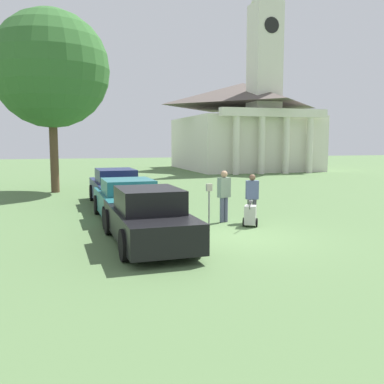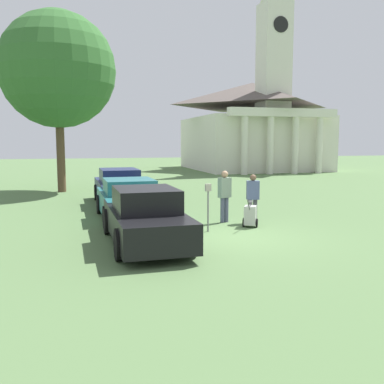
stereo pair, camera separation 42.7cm
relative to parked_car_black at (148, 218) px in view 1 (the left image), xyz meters
name	(u,v)px [view 1 (the left image)]	position (x,y,z in m)	size (l,w,h in m)	color
ground_plane	(230,237)	(2.43, 0.18, -0.70)	(120.00, 120.00, 0.00)	#517042
parked_car_black	(148,218)	(0.00, 0.00, 0.00)	(1.99, 4.83, 1.52)	black
parked_car_teal	(127,200)	(0.00, 3.80, -0.03)	(2.10, 4.70, 1.44)	#23666B
parked_car_navy	(115,188)	(0.00, 7.47, 0.02)	(1.99, 5.22, 1.56)	#19234C
parking_meter	(209,199)	(2.08, 1.05, 0.31)	(0.18, 0.09, 1.46)	slate
person_worker	(224,193)	(3.07, 2.38, 0.30)	(0.47, 0.34, 1.76)	#515670
person_supervisor	(252,195)	(3.97, 2.08, 0.22)	(0.46, 0.33, 1.64)	#3F3F47
equipment_cart	(250,215)	(3.61, 1.40, -0.32)	(0.67, 0.95, 1.00)	#B2B2AD
church	(244,119)	(14.98, 28.04, 4.16)	(11.69, 13.39, 21.74)	silver
shade_tree	(51,69)	(-2.58, 13.03, 5.77)	(6.09, 6.09, 9.53)	brown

